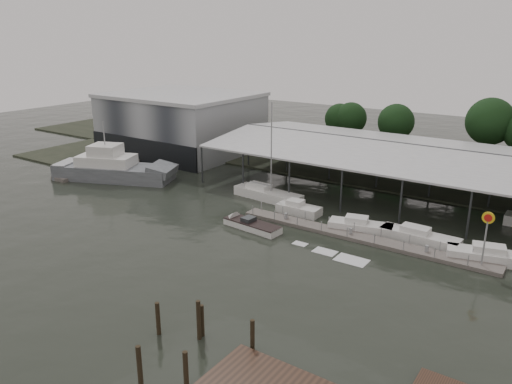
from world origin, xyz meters
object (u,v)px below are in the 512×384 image
Objects in this scene: white_sailboat at (267,194)px; speedboat_underway at (248,224)px; grey_trawler at (114,169)px; shell_fuel_sign at (487,229)px.

speedboat_underway is (3.73, -9.56, -0.26)m from white_sailboat.
speedboat_underway is at bearing -31.58° from grey_trawler.
shell_fuel_sign is 24.16m from speedboat_underway.
speedboat_underway is (-23.58, -3.90, -3.53)m from shell_fuel_sign.
white_sailboat is at bearing -10.09° from grey_trawler.
shell_fuel_sign is at bearing -165.18° from speedboat_underway.
white_sailboat is 10.26m from speedboat_underway.
grey_trawler is 1.00× the size of speedboat_underway.
shell_fuel_sign is at bearing -22.90° from grey_trawler.
white_sailboat is at bearing -63.27° from speedboat_underway.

